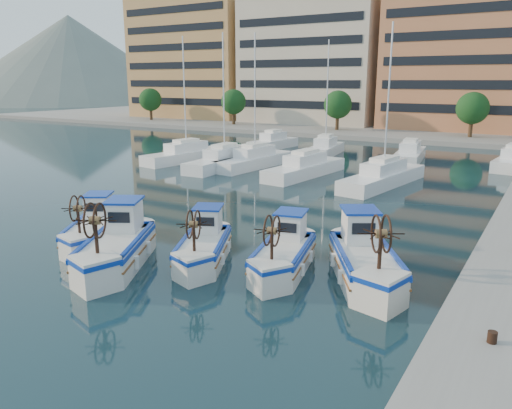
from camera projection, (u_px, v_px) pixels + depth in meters
name	position (u px, v px, depth m)	size (l,w,h in m)	color
ground	(158.00, 266.00, 20.99)	(300.00, 300.00, 0.00)	#18343E
hill_west	(75.00, 102.00, 182.81)	(180.00, 180.00, 60.00)	slate
yacht_marina	(340.00, 161.00, 44.98)	(38.19, 22.99, 11.50)	white
fishing_boat_a	(94.00, 228.00, 23.62)	(3.86, 4.61, 2.81)	silver
fishing_boat_b	(117.00, 245.00, 20.86)	(4.25, 5.38, 3.26)	silver
fishing_boat_c	(204.00, 244.00, 21.33)	(3.47, 4.59, 2.77)	silver
fishing_boat_d	(284.00, 252.00, 20.33)	(2.84, 4.68, 2.83)	silver
fishing_boat_e	(365.00, 258.00, 19.34)	(4.36, 5.30, 3.22)	silver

